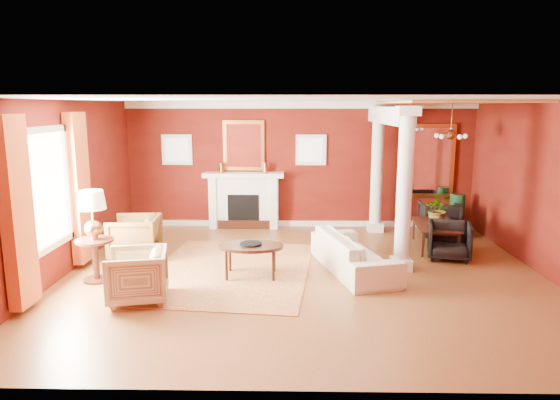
{
  "coord_description": "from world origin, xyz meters",
  "views": [
    {
      "loc": [
        -0.24,
        -8.04,
        2.81
      ],
      "look_at": [
        -0.41,
        0.69,
        1.15
      ],
      "focal_mm": 32.0,
      "sensor_mm": 36.0,
      "label": 1
    }
  ],
  "objects_px": {
    "dining_table": "(437,229)",
    "sofa": "(354,246)",
    "side_table": "(93,221)",
    "coffee_table": "(251,248)",
    "armchair_leopard": "(135,235)",
    "armchair_stripe": "(137,273)"
  },
  "relations": [
    {
      "from": "armchair_stripe",
      "to": "side_table",
      "type": "bearing_deg",
      "value": -143.74
    },
    {
      "from": "armchair_leopard",
      "to": "armchair_stripe",
      "type": "xyz_separation_m",
      "value": [
        0.68,
        -2.09,
        -0.02
      ]
    },
    {
      "from": "sofa",
      "to": "side_table",
      "type": "height_order",
      "value": "side_table"
    },
    {
      "from": "armchair_stripe",
      "to": "side_table",
      "type": "height_order",
      "value": "side_table"
    },
    {
      "from": "dining_table",
      "to": "sofa",
      "type": "bearing_deg",
      "value": 133.99
    },
    {
      "from": "sofa",
      "to": "side_table",
      "type": "distance_m",
      "value": 4.32
    },
    {
      "from": "coffee_table",
      "to": "side_table",
      "type": "height_order",
      "value": "side_table"
    },
    {
      "from": "coffee_table",
      "to": "dining_table",
      "type": "xyz_separation_m",
      "value": [
        3.56,
        1.74,
        -0.11
      ]
    },
    {
      "from": "coffee_table",
      "to": "side_table",
      "type": "xyz_separation_m",
      "value": [
        -2.49,
        -0.26,
        0.5
      ]
    },
    {
      "from": "dining_table",
      "to": "coffee_table",
      "type": "bearing_deg",
      "value": 122.19
    },
    {
      "from": "sofa",
      "to": "armchair_stripe",
      "type": "xyz_separation_m",
      "value": [
        -3.31,
        -1.43,
        -0.01
      ]
    },
    {
      "from": "coffee_table",
      "to": "dining_table",
      "type": "distance_m",
      "value": 3.96
    },
    {
      "from": "sofa",
      "to": "coffee_table",
      "type": "height_order",
      "value": "sofa"
    },
    {
      "from": "armchair_leopard",
      "to": "coffee_table",
      "type": "distance_m",
      "value": 2.45
    },
    {
      "from": "sofa",
      "to": "armchair_leopard",
      "type": "bearing_deg",
      "value": 65.88
    },
    {
      "from": "armchair_stripe",
      "to": "dining_table",
      "type": "relative_size",
      "value": 0.6
    },
    {
      "from": "armchair_leopard",
      "to": "dining_table",
      "type": "height_order",
      "value": "armchair_leopard"
    },
    {
      "from": "side_table",
      "to": "coffee_table",
      "type": "bearing_deg",
      "value": 5.86
    },
    {
      "from": "armchair_leopard",
      "to": "dining_table",
      "type": "relative_size",
      "value": 0.63
    },
    {
      "from": "armchair_stripe",
      "to": "coffee_table",
      "type": "distance_m",
      "value": 1.92
    },
    {
      "from": "armchair_stripe",
      "to": "coffee_table",
      "type": "xyz_separation_m",
      "value": [
        1.57,
        1.1,
        0.08
      ]
    },
    {
      "from": "side_table",
      "to": "dining_table",
      "type": "distance_m",
      "value": 6.4
    }
  ]
}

